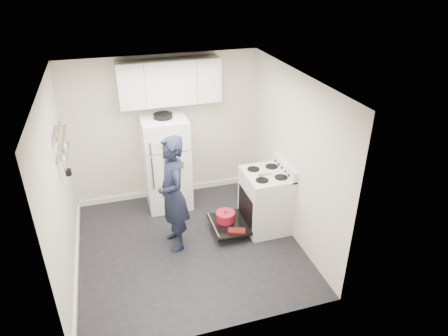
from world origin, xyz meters
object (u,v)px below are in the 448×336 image
object	(u,v)px
electric_range	(265,201)
person	(173,194)
refrigerator	(167,162)
open_oven_door	(227,221)

from	to	relation	value
electric_range	person	bearing A→B (deg)	-178.07
refrigerator	person	xyz separation A→B (m)	(-0.10, -1.15, 0.07)
refrigerator	person	size ratio (longest dim) A/B	0.95
person	open_oven_door	bearing A→B (deg)	90.49
electric_range	open_oven_door	bearing A→B (deg)	176.42
open_oven_door	refrigerator	world-z (taller)	refrigerator
person	electric_range	bearing A→B (deg)	86.53
electric_range	open_oven_door	size ratio (longest dim) A/B	1.55
electric_range	refrigerator	size ratio (longest dim) A/B	0.66
electric_range	person	size ratio (longest dim) A/B	0.63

